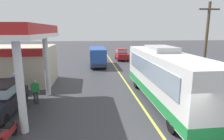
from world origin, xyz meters
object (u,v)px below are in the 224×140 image
Objects in this scene: motorcycle_parked_forecourt at (9,133)px; pedestrian_near_pump at (15,83)px; pedestrian_by_shop at (35,90)px; car_trailing_behind_bus at (122,54)px; minibus_opposing_lane at (98,55)px; coach_bus_main at (165,77)px; car_at_pump at (2,97)px.

pedestrian_near_pump reaches higher than motorcycle_parked_forecourt.
pedestrian_by_shop is 19.98m from car_trailing_behind_bus.
minibus_opposing_lane is at bearing -129.56° from car_trailing_behind_bus.
motorcycle_parked_forecourt is 4.50m from pedestrian_by_shop.
coach_bus_main reaches higher than car_trailing_behind_bus.
minibus_opposing_lane reaches higher than motorcycle_parked_forecourt.
car_at_pump is 0.69× the size of minibus_opposing_lane.
pedestrian_by_shop reaches higher than motorcycle_parked_forecourt.
pedestrian_near_pump is at bearing 134.46° from pedestrian_by_shop.
car_at_pump is at bearing -117.65° from car_trailing_behind_bus.
car_at_pump is at bearing -81.33° from pedestrian_near_pump.
minibus_opposing_lane is at bearing 106.16° from coach_bus_main.
car_trailing_behind_bus is (0.11, 18.61, -0.71)m from coach_bus_main.
car_at_pump is 1.00× the size of car_trailing_behind_bus.
car_trailing_behind_bus is (10.16, 19.38, 0.00)m from car_at_pump.
coach_bus_main reaches higher than pedestrian_near_pump.
minibus_opposing_lane is 13.86m from pedestrian_by_shop.
car_at_pump is (-10.04, -0.77, -0.71)m from coach_bus_main.
car_trailing_behind_bus reaches higher than pedestrian_by_shop.
car_at_pump is 2.33× the size of motorcycle_parked_forecourt.
coach_bus_main is 6.13× the size of motorcycle_parked_forecourt.
motorcycle_parked_forecourt is 0.43× the size of car_trailing_behind_bus.
minibus_opposing_lane is at bearing 59.04° from pedestrian_near_pump.
minibus_opposing_lane is 3.69× the size of pedestrian_near_pump.
car_trailing_behind_bus is at bearing 50.44° from minibus_opposing_lane.
car_at_pump reaches higher than motorcycle_parked_forecourt.
pedestrian_near_pump is (-0.52, 3.44, -0.08)m from car_at_pump.
motorcycle_parked_forecourt is at bearing -63.51° from car_at_pump.
coach_bus_main is 2.63× the size of car_trailing_behind_bus.
car_trailing_behind_bus is at bearing 56.18° from pedestrian_near_pump.
coach_bus_main reaches higher than minibus_opposing_lane.
minibus_opposing_lane reaches higher than pedestrian_near_pump.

